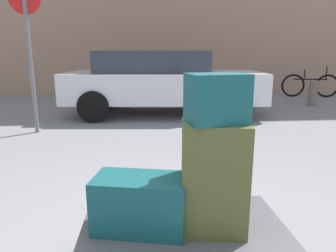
{
  "coord_description": "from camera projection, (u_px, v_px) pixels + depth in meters",
  "views": [
    {
      "loc": [
        -0.24,
        -1.7,
        1.38
      ],
      "look_at": [
        0.0,
        1.2,
        0.69
      ],
      "focal_mm": 33.25,
      "sensor_mm": 36.0,
      "label": 1
    }
  ],
  "objects": [
    {
      "name": "suitcase_olive_rear_right",
      "position": [
        214.0,
        178.0,
        1.8
      ],
      "size": [
        0.4,
        0.31,
        0.66
      ],
      "primitive_type": "cube",
      "rotation": [
        0.0,
        0.0,
        -0.11
      ],
      "color": "#4C5128",
      "rests_on": "luggage_cart"
    },
    {
      "name": "bollard_kerb_near",
      "position": [
        255.0,
        94.0,
        8.1
      ],
      "size": [
        0.23,
        0.23,
        0.66
      ],
      "primitive_type": "cylinder",
      "color": "#72665B",
      "rests_on": "ground_plane"
    },
    {
      "name": "parked_car",
      "position": [
        162.0,
        81.0,
        7.0
      ],
      "size": [
        4.43,
        2.2,
        1.42
      ],
      "color": "silver",
      "rests_on": "ground_plane"
    },
    {
      "name": "duffel_bag_teal_topmost_pile",
      "position": [
        217.0,
        99.0,
        1.69
      ],
      "size": [
        0.35,
        0.27,
        0.27
      ],
      "primitive_type": "cube",
      "rotation": [
        0.0,
        0.0,
        0.16
      ],
      "color": "#144C51",
      "rests_on": "suitcase_olive_rear_right"
    },
    {
      "name": "luggage_cart",
      "position": [
        184.0,
        237.0,
        1.92
      ],
      "size": [
        1.25,
        0.74,
        0.34
      ],
      "color": "#4C4C51",
      "rests_on": "ground_plane"
    },
    {
      "name": "no_parking_sign",
      "position": [
        29.0,
        43.0,
        5.17
      ],
      "size": [
        0.5,
        0.09,
        2.48
      ],
      "color": "slate",
      "rests_on": "ground_plane"
    },
    {
      "name": "duffel_bag_teal_front_left",
      "position": [
        140.0,
        204.0,
        1.84
      ],
      "size": [
        0.59,
        0.4,
        0.33
      ],
      "primitive_type": "cube",
      "rotation": [
        0.0,
        0.0,
        -0.21
      ],
      "color": "#144C51",
      "rests_on": "luggage_cart"
    },
    {
      "name": "bicycle_leaning",
      "position": [
        310.0,
        85.0,
        9.84
      ],
      "size": [
        1.74,
        0.42,
        0.96
      ],
      "color": "black",
      "rests_on": "ground_plane"
    },
    {
      "name": "bollard_kerb_mid",
      "position": [
        313.0,
        93.0,
        8.22
      ],
      "size": [
        0.23,
        0.23,
        0.66
      ],
      "primitive_type": "cylinder",
      "color": "#72665B",
      "rests_on": "ground_plane"
    }
  ]
}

